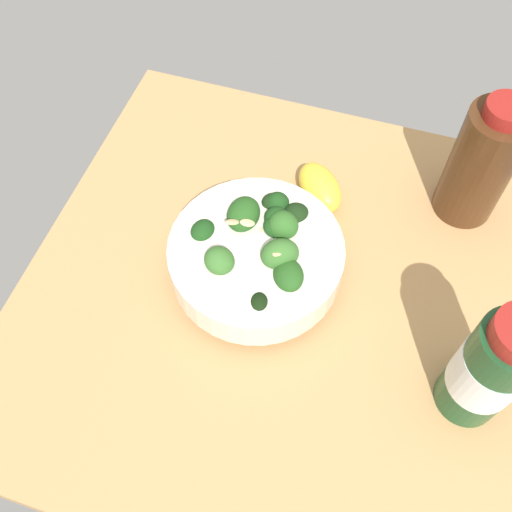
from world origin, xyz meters
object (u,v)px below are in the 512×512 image
bowl_of_broccoli (257,255)px  bottle_tall (482,163)px  lemon_wedge (320,187)px  bottle_short (490,369)px

bowl_of_broccoli → bottle_tall: bearing=128.4°
bowl_of_broccoli → lemon_wedge: (-13.16, 4.17, -1.87)cm
bowl_of_broccoli → lemon_wedge: bearing=162.4°
lemon_wedge → bottle_tall: bearing=103.6°
bowl_of_broccoli → bottle_short: bearing=72.5°
bottle_tall → bottle_short: 25.79cm
bottle_tall → bottle_short: (25.54, 3.54, -0.04)cm
bowl_of_broccoli → lemon_wedge: 13.93cm
bottle_short → bottle_tall: bearing=-172.1°
lemon_wedge → bottle_short: bottle_short is taller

